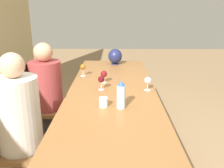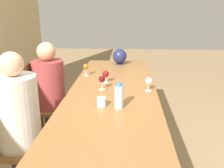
% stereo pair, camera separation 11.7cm
% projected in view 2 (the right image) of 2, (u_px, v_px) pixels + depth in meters
% --- Properties ---
extents(ground_plane, '(14.00, 14.00, 0.00)m').
position_uv_depth(ground_plane, '(112.00, 163.00, 2.60)').
color(ground_plane, '#937551').
extents(dining_table, '(2.96, 0.87, 0.77)m').
position_uv_depth(dining_table, '(112.00, 101.00, 2.39)').
color(dining_table, '#936033').
rests_on(dining_table, ground_plane).
extents(water_bottle, '(0.07, 0.07, 0.23)m').
position_uv_depth(water_bottle, '(119.00, 95.00, 2.02)').
color(water_bottle, '#ADCCD6').
rests_on(water_bottle, dining_table).
extents(water_tumbler, '(0.08, 0.08, 0.08)m').
position_uv_depth(water_tumbler, '(102.00, 102.00, 2.07)').
color(water_tumbler, silver).
rests_on(water_tumbler, dining_table).
extents(vase, '(0.20, 0.20, 0.22)m').
position_uv_depth(vase, '(120.00, 56.00, 3.52)').
color(vase, '#1E234C').
rests_on(vase, dining_table).
extents(wine_glass_0, '(0.07, 0.07, 0.13)m').
position_uv_depth(wine_glass_0, '(106.00, 74.00, 2.70)').
color(wine_glass_0, silver).
rests_on(wine_glass_0, dining_table).
extents(wine_glass_1, '(0.07, 0.07, 0.14)m').
position_uv_depth(wine_glass_1, '(86.00, 67.00, 2.96)').
color(wine_glass_1, silver).
rests_on(wine_glass_1, dining_table).
extents(wine_glass_2, '(0.07, 0.07, 0.14)m').
position_uv_depth(wine_glass_2, '(149.00, 81.00, 2.43)').
color(wine_glass_2, silver).
rests_on(wine_glass_2, dining_table).
extents(wine_glass_3, '(0.07, 0.07, 0.14)m').
position_uv_depth(wine_glass_3, '(102.00, 80.00, 2.47)').
color(wine_glass_3, silver).
rests_on(wine_glass_3, dining_table).
extents(chair_near, '(0.44, 0.44, 0.96)m').
position_uv_depth(chair_near, '(12.00, 138.00, 2.11)').
color(chair_near, brown).
rests_on(chair_near, ground_plane).
extents(chair_far, '(0.44, 0.44, 0.96)m').
position_uv_depth(chair_far, '(44.00, 101.00, 2.90)').
color(chair_far, brown).
rests_on(chair_far, ground_plane).
extents(person_near, '(0.36, 0.36, 1.24)m').
position_uv_depth(person_near, '(20.00, 122.00, 2.05)').
color(person_near, '#2D2D38').
rests_on(person_near, ground_plane).
extents(person_far, '(0.36, 0.36, 1.19)m').
position_uv_depth(person_far, '(51.00, 91.00, 2.86)').
color(person_far, '#2D2D38').
rests_on(person_far, ground_plane).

